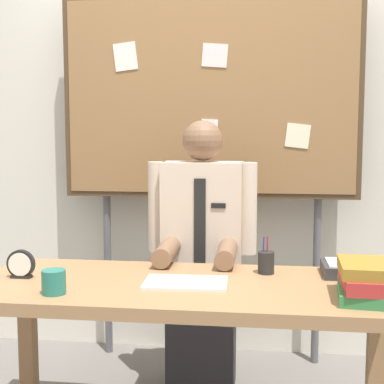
{
  "coord_description": "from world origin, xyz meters",
  "views": [
    {
      "loc": [
        0.29,
        -2.13,
        1.33
      ],
      "look_at": [
        0.0,
        0.18,
        1.08
      ],
      "focal_mm": 51.2,
      "sensor_mm": 36.0,
      "label": 1
    }
  ],
  "objects": [
    {
      "name": "paper_tray",
      "position": [
        0.69,
        0.2,
        0.76
      ],
      "size": [
        0.26,
        0.2,
        0.06
      ],
      "color": "#333338",
      "rests_on": "desk"
    },
    {
      "name": "pen_holder",
      "position": [
        0.32,
        0.19,
        0.78
      ],
      "size": [
        0.07,
        0.07,
        0.16
      ],
      "color": "#262626",
      "rests_on": "desk"
    },
    {
      "name": "open_notebook",
      "position": [
        0.0,
        -0.02,
        0.73
      ],
      "size": [
        0.34,
        0.21,
        0.01
      ],
      "primitive_type": "cube",
      "rotation": [
        0.0,
        0.0,
        0.03
      ],
      "color": "silver",
      "rests_on": "desk"
    },
    {
      "name": "book_stack",
      "position": [
        0.67,
        -0.13,
        0.8
      ],
      "size": [
        0.21,
        0.32,
        0.14
      ],
      "color": "#337F47",
      "rests_on": "desk"
    },
    {
      "name": "back_wall",
      "position": [
        0.0,
        1.17,
        1.35
      ],
      "size": [
        6.4,
        0.08,
        2.7
      ],
      "primitive_type": "cube",
      "color": "silver",
      "rests_on": "ground_plane"
    },
    {
      "name": "coffee_mug",
      "position": [
        -0.47,
        -0.21,
        0.77
      ],
      "size": [
        0.09,
        0.09,
        0.09
      ],
      "primitive_type": "cylinder",
      "color": "#267266",
      "rests_on": "desk"
    },
    {
      "name": "bulletin_board",
      "position": [
        -0.0,
        0.97,
        1.51
      ],
      "size": [
        1.68,
        0.09,
        2.1
      ],
      "color": "#4C3823",
      "rests_on": "ground_plane"
    },
    {
      "name": "person",
      "position": [
        0.0,
        0.59,
        0.65
      ],
      "size": [
        0.55,
        0.56,
        1.39
      ],
      "color": "#2D2D33",
      "rests_on": "ground_plane"
    },
    {
      "name": "desk_clock",
      "position": [
        -0.7,
        -0.01,
        0.78
      ],
      "size": [
        0.12,
        0.04,
        0.12
      ],
      "color": "black",
      "rests_on": "desk"
    },
    {
      "name": "desk",
      "position": [
        0.0,
        0.0,
        0.64
      ],
      "size": [
        1.74,
        0.69,
        0.73
      ],
      "color": "#9E754C",
      "rests_on": "ground_plane"
    }
  ]
}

